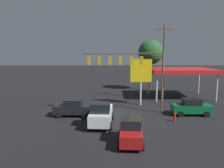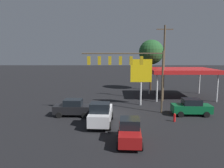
{
  "view_description": "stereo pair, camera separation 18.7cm",
  "coord_description": "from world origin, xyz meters",
  "px_view_note": "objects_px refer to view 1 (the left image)",
  "views": [
    {
      "loc": [
        0.13,
        25.37,
        7.19
      ],
      "look_at": [
        0.0,
        -2.0,
        3.24
      ],
      "focal_mm": 35.0,
      "sensor_mm": 36.0,
      "label": 1
    },
    {
      "loc": [
        -0.05,
        25.37,
        7.19
      ],
      "look_at": [
        0.0,
        -2.0,
        3.24
      ],
      "focal_mm": 35.0,
      "sensor_mm": 36.0,
      "label": 2
    }
  ],
  "objects_px": {
    "price_sign": "(141,72)",
    "hatchback_crossing": "(131,132)",
    "fire_hydrant": "(175,117)",
    "traffic_signal_assembly": "(127,65)",
    "sedan_waiting": "(191,107)",
    "street_tree": "(151,52)",
    "pickup_parked": "(101,114)",
    "utility_pole": "(164,62)",
    "sedan_far": "(73,108)"
  },
  "relations": [
    {
      "from": "traffic_signal_assembly",
      "to": "pickup_parked",
      "type": "relative_size",
      "value": 1.8
    },
    {
      "from": "utility_pole",
      "to": "hatchback_crossing",
      "type": "relative_size",
      "value": 2.85
    },
    {
      "from": "pickup_parked",
      "to": "sedan_waiting",
      "type": "xyz_separation_m",
      "value": [
        -10.31,
        -3.41,
        -0.16
      ]
    },
    {
      "from": "utility_pole",
      "to": "price_sign",
      "type": "bearing_deg",
      "value": 35.87
    },
    {
      "from": "pickup_parked",
      "to": "sedan_far",
      "type": "relative_size",
      "value": 1.19
    },
    {
      "from": "utility_pole",
      "to": "fire_hydrant",
      "type": "bearing_deg",
      "value": 84.12
    },
    {
      "from": "price_sign",
      "to": "street_tree",
      "type": "relative_size",
      "value": 0.66
    },
    {
      "from": "price_sign",
      "to": "street_tree",
      "type": "height_order",
      "value": "street_tree"
    },
    {
      "from": "price_sign",
      "to": "sedan_far",
      "type": "bearing_deg",
      "value": 32.02
    },
    {
      "from": "price_sign",
      "to": "sedan_waiting",
      "type": "xyz_separation_m",
      "value": [
        -5.25,
        4.91,
        -3.59
      ]
    },
    {
      "from": "hatchback_crossing",
      "to": "fire_hydrant",
      "type": "bearing_deg",
      "value": 140.34
    },
    {
      "from": "traffic_signal_assembly",
      "to": "sedan_waiting",
      "type": "bearing_deg",
      "value": 172.34
    },
    {
      "from": "price_sign",
      "to": "sedan_far",
      "type": "height_order",
      "value": "price_sign"
    },
    {
      "from": "traffic_signal_assembly",
      "to": "sedan_far",
      "type": "bearing_deg",
      "value": 12.02
    },
    {
      "from": "sedan_waiting",
      "to": "hatchback_crossing",
      "type": "height_order",
      "value": "hatchback_crossing"
    },
    {
      "from": "pickup_parked",
      "to": "street_tree",
      "type": "bearing_deg",
      "value": 160.63
    },
    {
      "from": "hatchback_crossing",
      "to": "pickup_parked",
      "type": "bearing_deg",
      "value": -147.29
    },
    {
      "from": "utility_pole",
      "to": "sedan_waiting",
      "type": "relative_size",
      "value": 2.5
    },
    {
      "from": "street_tree",
      "to": "utility_pole",
      "type": "bearing_deg",
      "value": 91.43
    },
    {
      "from": "hatchback_crossing",
      "to": "sedan_far",
      "type": "bearing_deg",
      "value": -139.02
    },
    {
      "from": "hatchback_crossing",
      "to": "fire_hydrant",
      "type": "height_order",
      "value": "hatchback_crossing"
    },
    {
      "from": "traffic_signal_assembly",
      "to": "fire_hydrant",
      "type": "height_order",
      "value": "traffic_signal_assembly"
    },
    {
      "from": "hatchback_crossing",
      "to": "street_tree",
      "type": "distance_m",
      "value": 26.34
    },
    {
      "from": "pickup_parked",
      "to": "hatchback_crossing",
      "type": "xyz_separation_m",
      "value": [
        -2.54,
        4.53,
        -0.16
      ]
    },
    {
      "from": "traffic_signal_assembly",
      "to": "price_sign",
      "type": "xyz_separation_m",
      "value": [
        -2.16,
        -3.91,
        -1.26
      ]
    },
    {
      "from": "traffic_signal_assembly",
      "to": "fire_hydrant",
      "type": "bearing_deg",
      "value": 144.37
    },
    {
      "from": "utility_pole",
      "to": "pickup_parked",
      "type": "bearing_deg",
      "value": 51.51
    },
    {
      "from": "fire_hydrant",
      "to": "sedan_far",
      "type": "bearing_deg",
      "value": -10.86
    },
    {
      "from": "price_sign",
      "to": "utility_pole",
      "type": "bearing_deg",
      "value": -144.13
    },
    {
      "from": "price_sign",
      "to": "hatchback_crossing",
      "type": "bearing_deg",
      "value": 78.9
    },
    {
      "from": "fire_hydrant",
      "to": "sedan_waiting",
      "type": "bearing_deg",
      "value": -137.02
    },
    {
      "from": "fire_hydrant",
      "to": "hatchback_crossing",
      "type": "bearing_deg",
      "value": 46.89
    },
    {
      "from": "price_sign",
      "to": "hatchback_crossing",
      "type": "distance_m",
      "value": 13.58
    },
    {
      "from": "sedan_waiting",
      "to": "street_tree",
      "type": "bearing_deg",
      "value": -82.13
    },
    {
      "from": "street_tree",
      "to": "hatchback_crossing",
      "type": "bearing_deg",
      "value": 76.56
    },
    {
      "from": "traffic_signal_assembly",
      "to": "fire_hydrant",
      "type": "xyz_separation_m",
      "value": [
        -4.79,
        3.43,
        -5.36
      ]
    },
    {
      "from": "hatchback_crossing",
      "to": "street_tree",
      "type": "height_order",
      "value": "street_tree"
    },
    {
      "from": "utility_pole",
      "to": "street_tree",
      "type": "bearing_deg",
      "value": -88.57
    },
    {
      "from": "street_tree",
      "to": "traffic_signal_assembly",
      "type": "bearing_deg",
      "value": 70.69
    },
    {
      "from": "traffic_signal_assembly",
      "to": "price_sign",
      "type": "bearing_deg",
      "value": -118.89
    },
    {
      "from": "traffic_signal_assembly",
      "to": "pickup_parked",
      "type": "distance_m",
      "value": 7.06
    },
    {
      "from": "traffic_signal_assembly",
      "to": "utility_pole",
      "type": "xyz_separation_m",
      "value": [
        -5.82,
        -6.56,
        0.05
      ]
    },
    {
      "from": "utility_pole",
      "to": "sedan_waiting",
      "type": "distance_m",
      "value": 9.14
    },
    {
      "from": "street_tree",
      "to": "pickup_parked",
      "type": "bearing_deg",
      "value": 67.36
    },
    {
      "from": "traffic_signal_assembly",
      "to": "sedan_waiting",
      "type": "xyz_separation_m",
      "value": [
        -7.41,
        1.0,
        -4.85
      ]
    },
    {
      "from": "traffic_signal_assembly",
      "to": "sedan_waiting",
      "type": "distance_m",
      "value": 8.91
    },
    {
      "from": "traffic_signal_assembly",
      "to": "hatchback_crossing",
      "type": "xyz_separation_m",
      "value": [
        0.36,
        8.94,
        -4.85
      ]
    },
    {
      "from": "utility_pole",
      "to": "price_sign",
      "type": "relative_size",
      "value": 1.76
    },
    {
      "from": "hatchback_crossing",
      "to": "fire_hydrant",
      "type": "distance_m",
      "value": 7.56
    },
    {
      "from": "price_sign",
      "to": "fire_hydrant",
      "type": "distance_m",
      "value": 8.82
    }
  ]
}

